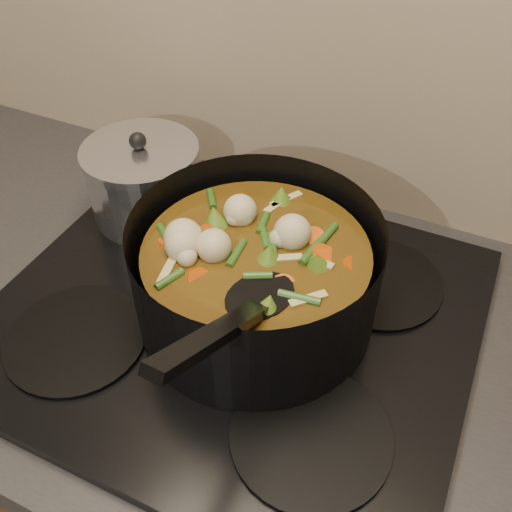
% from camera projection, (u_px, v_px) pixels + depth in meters
% --- Properties ---
extents(counter, '(2.64, 0.64, 0.91)m').
position_uv_depth(counter, '(241.00, 473.00, 1.09)').
color(counter, brown).
rests_on(counter, ground).
extents(stovetop, '(0.62, 0.54, 0.03)m').
position_uv_depth(stovetop, '(234.00, 314.00, 0.77)').
color(stovetop, black).
rests_on(stovetop, counter).
extents(stockpot, '(0.37, 0.45, 0.22)m').
position_uv_depth(stockpot, '(256.00, 277.00, 0.71)').
color(stockpot, black).
rests_on(stockpot, stovetop).
extents(saucepan, '(0.18, 0.18, 0.14)m').
position_uv_depth(saucepan, '(144.00, 181.00, 0.87)').
color(saucepan, silver).
rests_on(saucepan, stovetop).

